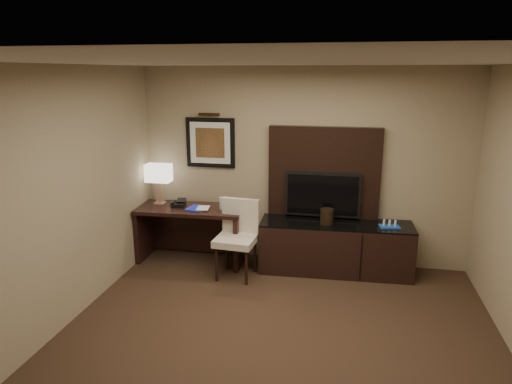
% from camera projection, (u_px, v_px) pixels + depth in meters
% --- Properties ---
extents(floor, '(4.50, 5.00, 0.01)m').
position_uv_depth(floor, '(271.00, 363.00, 4.25)').
color(floor, '#301F15').
rests_on(floor, ground).
extents(ceiling, '(4.50, 5.00, 0.01)m').
position_uv_depth(ceiling, '(274.00, 62.00, 3.55)').
color(ceiling, silver).
rests_on(ceiling, wall_back).
extents(wall_back, '(4.50, 0.01, 2.70)m').
position_uv_depth(wall_back, '(302.00, 167.00, 6.27)').
color(wall_back, gray).
rests_on(wall_back, floor).
extents(wall_left, '(0.01, 5.00, 2.70)m').
position_uv_depth(wall_left, '(39.00, 210.00, 4.33)').
color(wall_left, gray).
rests_on(wall_left, floor).
extents(desk, '(1.50, 0.70, 0.79)m').
position_uv_depth(desk, '(192.00, 234.00, 6.44)').
color(desk, black).
rests_on(desk, floor).
extents(credenza, '(2.02, 0.64, 0.69)m').
position_uv_depth(credenza, '(335.00, 247.00, 6.10)').
color(credenza, black).
rests_on(credenza, floor).
extents(tv_wall_panel, '(1.50, 0.12, 1.30)m').
position_uv_depth(tv_wall_panel, '(324.00, 175.00, 6.17)').
color(tv_wall_panel, black).
rests_on(tv_wall_panel, wall_back).
extents(tv, '(1.00, 0.08, 0.60)m').
position_uv_depth(tv, '(323.00, 194.00, 6.14)').
color(tv, black).
rests_on(tv, tv_wall_panel).
extents(artwork, '(0.70, 0.04, 0.70)m').
position_uv_depth(artwork, '(211.00, 143.00, 6.42)').
color(artwork, black).
rests_on(artwork, wall_back).
extents(picture_light, '(0.04, 0.04, 0.30)m').
position_uv_depth(picture_light, '(209.00, 114.00, 6.28)').
color(picture_light, '#3F2514').
rests_on(picture_light, wall_back).
extents(desk_chair, '(0.54, 0.61, 1.04)m').
position_uv_depth(desk_chair, '(236.00, 239.00, 5.89)').
color(desk_chair, beige).
rests_on(desk_chair, floor).
extents(table_lamp, '(0.38, 0.26, 0.58)m').
position_uv_depth(table_lamp, '(159.00, 184.00, 6.47)').
color(table_lamp, tan).
rests_on(table_lamp, desk).
extents(desk_phone, '(0.20, 0.19, 0.09)m').
position_uv_depth(desk_phone, '(179.00, 203.00, 6.37)').
color(desk_phone, black).
rests_on(desk_phone, desk).
extents(blue_folder, '(0.26, 0.32, 0.02)m').
position_uv_depth(blue_folder, '(196.00, 208.00, 6.27)').
color(blue_folder, '#1C29B7').
rests_on(blue_folder, desk).
extents(book, '(0.17, 0.04, 0.22)m').
position_uv_depth(book, '(197.00, 201.00, 6.23)').
color(book, tan).
rests_on(book, desk).
extents(water_bottle, '(0.06, 0.06, 0.17)m').
position_uv_depth(water_bottle, '(221.00, 203.00, 6.24)').
color(water_bottle, silver).
rests_on(water_bottle, desk).
extents(ice_bucket, '(0.19, 0.19, 0.20)m').
position_uv_depth(ice_bucket, '(327.00, 216.00, 5.97)').
color(ice_bucket, black).
rests_on(ice_bucket, credenza).
extents(minibar_tray, '(0.28, 0.19, 0.09)m').
position_uv_depth(minibar_tray, '(390.00, 224.00, 5.84)').
color(minibar_tray, '#1B50B4').
rests_on(minibar_tray, credenza).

